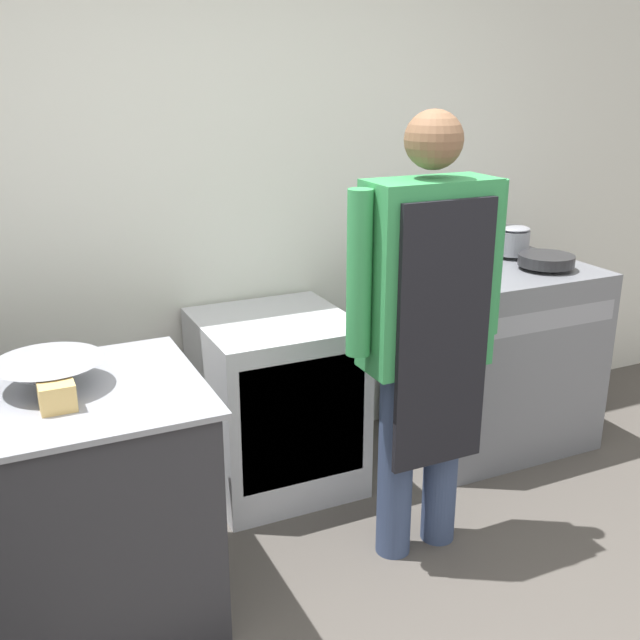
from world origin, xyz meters
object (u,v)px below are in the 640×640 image
Objects in this scene: saute_pan at (546,260)px; sauce_pot at (513,240)px; fridge_unit at (276,402)px; mixing_bowl at (50,374)px; person_cook at (427,316)px; plastic_tub at (57,396)px; stove at (493,354)px; stock_pot at (452,241)px.

saute_pan is 0.26m from sauce_pot.
mixing_bowl is at bearing -152.98° from fridge_unit.
sauce_pot is at bearing 13.78° from mixing_bowl.
sauce_pot is at bearing 37.47° from person_cook.
plastic_tub is at bearing -89.52° from mixing_bowl.
mixing_bowl reaches higher than stove.
plastic_tub reaches higher than fridge_unit.
sauce_pot is at bearing 35.71° from stove.
stove is 0.64m from stock_pot.
person_cook is 6.39× the size of saute_pan.
stove is 0.61m from sauce_pot.
mixing_bowl is 3.34× the size of plastic_tub.
plastic_tub is 0.65× the size of sauce_pot.
person_cook is at bearing -152.57° from saute_pan.
saute_pan is 1.64× the size of sauce_pot.
fridge_unit is 1.51m from sauce_pot.
stove is at bearing -2.83° from fridge_unit.
mixing_bowl is 1.32× the size of saute_pan.
fridge_unit is 2.89× the size of stock_pot.
sauce_pot reaches higher than mixing_bowl.
sauce_pot is at bearing 2.98° from fridge_unit.
mixing_bowl is (-1.33, 0.22, -0.08)m from person_cook.
saute_pan is (0.18, -0.13, 0.51)m from stove.
stove reaches higher than fridge_unit.
sauce_pot reaches higher than stove.
sauce_pot is (1.04, 0.80, 0.03)m from person_cook.
saute_pan is at bearing -33.86° from stock_pot.
saute_pan is (2.37, 0.32, 0.07)m from mixing_bowl.
stock_pot reaches higher than sauce_pot.
saute_pan is (0.39, -0.26, -0.08)m from stock_pot.
person_cook is (-0.86, -0.67, 0.53)m from stove.
sauce_pot is at bearing 0.00° from stock_pot.
stove is 8.86× the size of plastic_tub.
sauce_pot is at bearing 17.93° from plastic_tub.
fridge_unit is at bearing -177.02° from sauce_pot.
sauce_pot is (0.00, 0.26, 0.05)m from saute_pan.
saute_pan is at bearing -90.00° from sauce_pot.
stove is 1.19m from fridge_unit.
stove is 5.73× the size of sauce_pot.
saute_pan is (1.04, 0.54, -0.02)m from person_cook.
person_cook reaches higher than stove.
mixing_bowl is at bearing 170.67° from person_cook.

